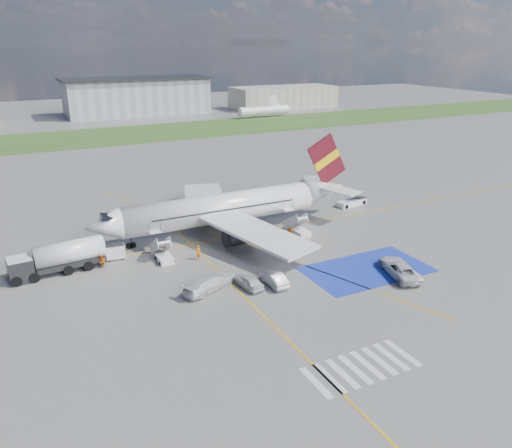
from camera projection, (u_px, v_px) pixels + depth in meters
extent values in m
plane|color=#60605E|center=(271.00, 273.00, 54.75)|extent=(400.00, 400.00, 0.00)
cube|color=#2D4C1E|center=(103.00, 136.00, 134.33)|extent=(400.00, 30.00, 0.01)
cube|color=gold|center=(227.00, 237.00, 64.80)|extent=(120.00, 0.20, 0.01)
cube|color=gold|center=(276.00, 328.00, 44.24)|extent=(0.20, 60.00, 0.01)
cube|color=gold|center=(227.00, 237.00, 64.80)|extent=(20.71, 56.45, 0.01)
cube|color=#1B30A5|center=(367.00, 269.00, 55.65)|extent=(14.00, 8.00, 0.01)
cube|color=silver|center=(316.00, 383.00, 37.12)|extent=(0.60, 4.00, 0.01)
cube|color=silver|center=(329.00, 378.00, 37.63)|extent=(0.60, 4.00, 0.01)
cube|color=silver|center=(342.00, 374.00, 38.14)|extent=(0.60, 4.00, 0.01)
cube|color=silver|center=(355.00, 369.00, 38.65)|extent=(0.60, 4.00, 0.01)
cube|color=silver|center=(367.00, 365.00, 39.16)|extent=(0.60, 4.00, 0.01)
cube|color=silver|center=(379.00, 361.00, 39.67)|extent=(0.60, 4.00, 0.01)
cube|color=silver|center=(391.00, 357.00, 40.18)|extent=(0.60, 4.00, 0.01)
cube|color=silver|center=(402.00, 353.00, 40.69)|extent=(0.60, 4.00, 0.01)
cube|color=gray|center=(137.00, 97.00, 174.29)|extent=(48.00, 18.00, 12.00)
cube|color=gray|center=(283.00, 97.00, 192.50)|extent=(40.00, 16.00, 8.00)
cylinder|color=silver|center=(220.00, 208.00, 65.31)|extent=(26.00, 3.90, 3.90)
cone|color=silver|center=(104.00, 226.00, 58.93)|extent=(4.00, 3.90, 3.90)
cube|color=black|center=(108.00, 217.00, 58.83)|extent=(1.67, 1.90, 0.82)
cone|color=silver|center=(324.00, 190.00, 72.06)|extent=(6.50, 3.90, 3.90)
cube|color=silver|center=(257.00, 232.00, 58.82)|extent=(9.86, 15.95, 1.40)
cube|color=silver|center=(204.00, 195.00, 73.06)|extent=(9.86, 15.95, 1.40)
cylinder|color=#38383A|center=(239.00, 236.00, 61.30)|extent=(3.40, 2.10, 2.10)
cylinder|color=#38383A|center=(205.00, 211.00, 70.69)|extent=(3.40, 2.10, 2.10)
cube|color=#520E17|center=(327.00, 160.00, 70.68)|extent=(6.62, 0.30, 7.45)
cube|color=yellow|center=(327.00, 160.00, 70.68)|extent=(4.36, 0.40, 3.08)
cube|color=silver|center=(340.00, 190.00, 69.40)|extent=(4.73, 5.95, 0.49)
cube|color=silver|center=(315.00, 180.00, 74.76)|extent=(4.73, 5.95, 0.49)
cube|color=black|center=(226.00, 210.00, 63.55)|extent=(19.50, 0.04, 0.18)
cube|color=black|center=(215.00, 202.00, 66.83)|extent=(19.50, 0.04, 0.18)
cube|color=silver|center=(160.00, 245.00, 58.46)|extent=(1.40, 3.73, 2.32)
cube|color=silver|center=(155.00, 232.00, 59.69)|extent=(1.40, 1.00, 0.12)
cylinder|color=black|center=(149.00, 229.00, 59.21)|extent=(0.06, 0.06, 1.10)
cylinder|color=black|center=(160.00, 227.00, 59.80)|extent=(0.06, 0.06, 1.10)
cube|color=silver|center=(165.00, 259.00, 57.50)|extent=(1.60, 2.40, 0.70)
cube|color=silver|center=(295.00, 221.00, 66.33)|extent=(1.40, 3.73, 2.32)
cube|color=silver|center=(288.00, 210.00, 67.56)|extent=(1.40, 1.00, 0.12)
cylinder|color=black|center=(284.00, 207.00, 67.08)|extent=(0.06, 0.06, 1.10)
cylinder|color=black|center=(293.00, 205.00, 67.67)|extent=(0.06, 0.06, 1.10)
cube|color=silver|center=(301.00, 233.00, 65.37)|extent=(1.60, 2.40, 0.70)
cube|color=black|center=(21.00, 270.00, 52.65)|extent=(2.68, 2.68, 2.48)
cylinder|color=silver|center=(69.00, 252.00, 54.85)|extent=(7.52, 3.09, 2.48)
cube|color=black|center=(71.00, 262.00, 55.27)|extent=(7.52, 3.09, 0.54)
cube|color=silver|center=(115.00, 251.00, 58.06)|extent=(2.39, 1.59, 1.57)
cube|color=black|center=(114.00, 245.00, 57.77)|extent=(2.26, 1.47, 0.13)
cube|color=silver|center=(352.00, 203.00, 77.47)|extent=(5.34, 2.49, 0.86)
cube|color=black|center=(358.00, 197.00, 77.92)|extent=(3.52, 1.79, 0.95)
imported|color=silver|center=(248.00, 281.00, 51.39)|extent=(2.10, 4.17, 1.36)
imported|color=#ABACB2|center=(274.00, 278.00, 51.97)|extent=(1.51, 4.23, 1.39)
imported|color=silver|center=(400.00, 266.00, 54.05)|extent=(3.96, 5.86, 2.01)
imported|color=silver|center=(210.00, 280.00, 50.94)|extent=(5.53, 4.06, 2.01)
imported|color=#E0620B|center=(199.00, 252.00, 57.89)|extent=(0.78, 0.73, 1.79)
imported|color=orange|center=(102.00, 262.00, 55.70)|extent=(0.96, 0.98, 1.59)
imported|color=orange|center=(291.00, 234.00, 63.63)|extent=(0.45, 1.06, 1.79)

